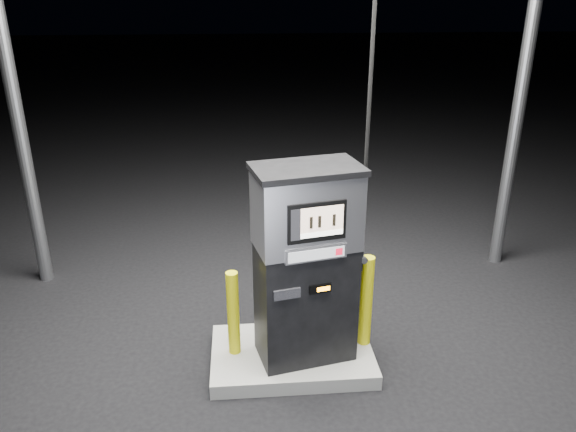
{
  "coord_description": "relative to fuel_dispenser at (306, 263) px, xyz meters",
  "views": [
    {
      "loc": [
        -0.44,
        -4.64,
        3.54
      ],
      "look_at": [
        -0.04,
        0.0,
        1.6
      ],
      "focal_mm": 35.0,
      "sensor_mm": 36.0,
      "label": 1
    }
  ],
  "objects": [
    {
      "name": "fuel_dispenser",
      "position": [
        0.0,
        0.0,
        0.0
      ],
      "size": [
        1.11,
        0.76,
        4.01
      ],
      "rotation": [
        0.0,
        0.0,
        0.21
      ],
      "color": "black",
      "rests_on": "pump_island"
    },
    {
      "name": "ground",
      "position": [
        -0.12,
        0.06,
        -1.14
      ],
      "size": [
        80.0,
        80.0,
        0.0
      ],
      "primitive_type": "plane",
      "color": "black",
      "rests_on": "ground"
    },
    {
      "name": "bollard_right",
      "position": [
        0.62,
        0.13,
        -0.51
      ],
      "size": [
        0.17,
        0.17,
        0.97
      ],
      "primitive_type": "cylinder",
      "rotation": [
        0.0,
        0.0,
        0.36
      ],
      "color": "#C4BF0A",
      "rests_on": "pump_island"
    },
    {
      "name": "bollard_left",
      "position": [
        -0.69,
        0.08,
        -0.55
      ],
      "size": [
        0.15,
        0.15,
        0.88
      ],
      "primitive_type": "cylinder",
      "rotation": [
        0.0,
        0.0,
        -0.36
      ],
      "color": "#C4BF0A",
      "rests_on": "pump_island"
    },
    {
      "name": "pump_island",
      "position": [
        -0.12,
        0.06,
        -1.07
      ],
      "size": [
        1.6,
        1.0,
        0.15
      ],
      "primitive_type": "cube",
      "color": "slate",
      "rests_on": "ground"
    }
  ]
}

